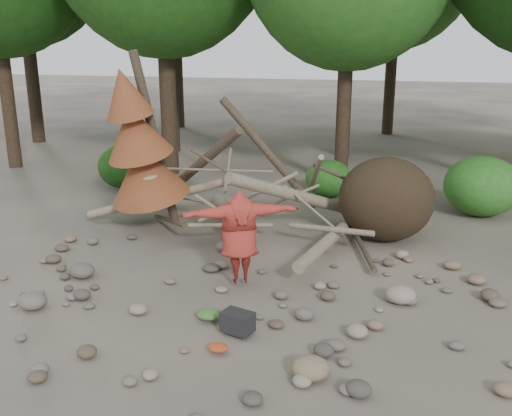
# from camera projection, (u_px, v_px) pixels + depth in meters

# --- Properties ---
(ground) EXTENTS (120.00, 120.00, 0.00)m
(ground) POSITION_uv_depth(u_px,v_px,m) (222.00, 306.00, 10.13)
(ground) COLOR #514C44
(ground) RESTS_ON ground
(deadfall_pile) EXTENTS (8.55, 5.24, 3.30)m
(deadfall_pile) POSITION_uv_depth(u_px,v_px,m) (360.00, 200.00, 13.29)
(deadfall_pile) COLOR #332619
(deadfall_pile) RESTS_ON ground
(dead_conifer) EXTENTS (2.06, 2.16, 4.35)m
(dead_conifer) POSITION_uv_depth(u_px,v_px,m) (140.00, 147.00, 13.42)
(dead_conifer) COLOR #4C3F30
(dead_conifer) RESTS_ON ground
(bush_left) EXTENTS (1.80, 1.80, 1.44)m
(bush_left) POSITION_uv_depth(u_px,v_px,m) (127.00, 166.00, 17.95)
(bush_left) COLOR #1E5015
(bush_left) RESTS_ON ground
(bush_mid) EXTENTS (1.40, 1.40, 1.12)m
(bush_mid) POSITION_uv_depth(u_px,v_px,m) (329.00, 179.00, 17.00)
(bush_mid) COLOR #28651D
(bush_mid) RESTS_ON ground
(bush_right) EXTENTS (2.00, 2.00, 1.60)m
(bush_right) POSITION_uv_depth(u_px,v_px,m) (482.00, 186.00, 15.16)
(bush_right) COLOR #327825
(bush_right) RESTS_ON ground
(frisbee_thrower) EXTENTS (2.96, 1.55, 2.05)m
(frisbee_thrower) POSITION_uv_depth(u_px,v_px,m) (239.00, 236.00, 10.69)
(frisbee_thrower) COLOR maroon
(frisbee_thrower) RESTS_ON ground
(backpack) EXTENTS (0.57, 0.45, 0.33)m
(backpack) POSITION_uv_depth(u_px,v_px,m) (238.00, 325.00, 9.09)
(backpack) COLOR black
(backpack) RESTS_ON ground
(cloth_green) EXTENTS (0.42, 0.35, 0.16)m
(cloth_green) POSITION_uv_depth(u_px,v_px,m) (209.00, 317.00, 9.54)
(cloth_green) COLOR #3B6D2B
(cloth_green) RESTS_ON ground
(cloth_orange) EXTENTS (0.31, 0.25, 0.11)m
(cloth_orange) POSITION_uv_depth(u_px,v_px,m) (218.00, 350.00, 8.56)
(cloth_orange) COLOR #A13B1B
(cloth_orange) RESTS_ON ground
(boulder_front_left) EXTENTS (0.51, 0.46, 0.31)m
(boulder_front_left) POSITION_uv_depth(u_px,v_px,m) (32.00, 301.00, 9.97)
(boulder_front_left) COLOR #686057
(boulder_front_left) RESTS_ON ground
(boulder_front_right) EXTENTS (0.54, 0.49, 0.32)m
(boulder_front_right) POSITION_uv_depth(u_px,v_px,m) (311.00, 368.00, 7.91)
(boulder_front_right) COLOR #846E52
(boulder_front_right) RESTS_ON ground
(boulder_mid_right) EXTENTS (0.55, 0.49, 0.33)m
(boulder_mid_right) POSITION_uv_depth(u_px,v_px,m) (400.00, 294.00, 10.19)
(boulder_mid_right) COLOR gray
(boulder_mid_right) RESTS_ON ground
(boulder_mid_left) EXTENTS (0.50, 0.45, 0.30)m
(boulder_mid_left) POSITION_uv_depth(u_px,v_px,m) (82.00, 271.00, 11.28)
(boulder_mid_left) COLOR #5C554D
(boulder_mid_left) RESTS_ON ground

